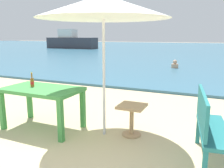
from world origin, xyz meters
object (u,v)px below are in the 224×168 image
at_px(side_table_wood, 132,116).
at_px(picnic_table_green, 42,94).
at_px(swimmer_person, 175,65).
at_px(boat_sailboat, 71,41).
at_px(beer_bottle_amber, 32,82).
at_px(patio_umbrella, 103,7).
at_px(bench_teal_center, 208,123).

bearing_deg(side_table_wood, picnic_table_green, -167.46).
bearing_deg(swimmer_person, picnic_table_green, -96.13).
relative_size(side_table_wood, boat_sailboat, 0.08).
bearing_deg(swimmer_person, beer_bottle_amber, -97.67).
bearing_deg(picnic_table_green, swimmer_person, 83.87).
height_order(beer_bottle_amber, patio_umbrella, patio_umbrella).
height_order(beer_bottle_amber, side_table_wood, beer_bottle_amber).
height_order(beer_bottle_amber, swimmer_person, beer_bottle_amber).
relative_size(swimmer_person, boat_sailboat, 0.06).
bearing_deg(beer_bottle_amber, side_table_wood, 10.20).
distance_m(swimmer_person, boat_sailboat, 20.37).
bearing_deg(boat_sailboat, beer_bottle_amber, -57.73).
xyz_separation_m(picnic_table_green, swimmer_person, (0.94, 8.77, -0.41)).
bearing_deg(beer_bottle_amber, boat_sailboat, 122.27).
bearing_deg(side_table_wood, patio_umbrella, -160.99).
bearing_deg(patio_umbrella, beer_bottle_amber, -172.76).
bearing_deg(bench_teal_center, beer_bottle_amber, 179.03).
distance_m(side_table_wood, boat_sailboat, 27.08).
relative_size(beer_bottle_amber, patio_umbrella, 0.12).
relative_size(picnic_table_green, side_table_wood, 2.59).
bearing_deg(picnic_table_green, boat_sailboat, 122.67).
relative_size(beer_bottle_amber, bench_teal_center, 0.21).
distance_m(patio_umbrella, side_table_wood, 1.83).
bearing_deg(side_table_wood, bench_teal_center, -17.49).
distance_m(picnic_table_green, side_table_wood, 1.65).
bearing_deg(bench_teal_center, side_table_wood, 162.51).
bearing_deg(patio_umbrella, boat_sailboat, 124.95).
relative_size(bench_teal_center, swimmer_person, 3.02).
xyz_separation_m(beer_bottle_amber, swimmer_person, (1.18, 8.74, -0.61)).
height_order(side_table_wood, boat_sailboat, boat_sailboat).
height_order(patio_umbrella, side_table_wood, patio_umbrella).
distance_m(patio_umbrella, bench_teal_center, 2.29).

